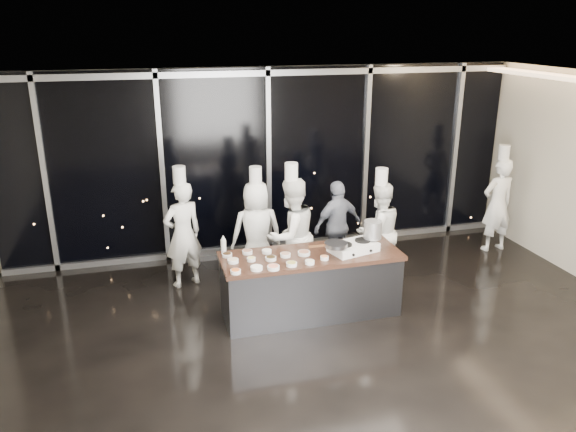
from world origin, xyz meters
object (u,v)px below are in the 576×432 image
(guest, at_px, (337,226))
(chef_side, at_px, (497,204))
(chef_left, at_px, (257,231))
(frying_pan, at_px, (335,245))
(demo_counter, at_px, (311,284))
(stove, at_px, (353,247))
(stock_pot, at_px, (373,230))
(chef_center, at_px, (291,235))
(chef_right, at_px, (379,231))
(chef_far_left, at_px, (183,233))

(guest, xyz_separation_m, chef_side, (3.00, 0.04, 0.11))
(guest, bearing_deg, chef_left, -11.49)
(frying_pan, bearing_deg, demo_counter, 138.01)
(demo_counter, relative_size, guest, 1.64)
(stove, relative_size, stock_pot, 2.84)
(chef_center, bearing_deg, frying_pan, 85.74)
(chef_left, xyz_separation_m, guest, (1.37, 0.11, -0.07))
(chef_right, height_order, chef_side, chef_side)
(chef_center, relative_size, guest, 1.32)
(frying_pan, xyz_separation_m, stock_pot, (0.60, 0.17, 0.10))
(stock_pot, distance_m, chef_center, 1.27)
(chef_left, height_order, chef_center, chef_center)
(demo_counter, distance_m, chef_far_left, 2.16)
(chef_far_left, relative_size, chef_side, 0.99)
(demo_counter, bearing_deg, chef_right, 31.70)
(frying_pan, distance_m, chef_center, 1.04)
(stock_pot, distance_m, chef_far_left, 2.87)
(stock_pot, relative_size, chef_far_left, 0.13)
(stove, xyz_separation_m, chef_left, (-1.08, 1.32, -0.14))
(frying_pan, relative_size, stock_pot, 2.28)
(chef_side, bearing_deg, demo_counter, 14.85)
(frying_pan, xyz_separation_m, chef_right, (1.08, 1.00, -0.27))
(chef_center, distance_m, chef_side, 3.98)
(demo_counter, height_order, chef_side, chef_side)
(frying_pan, relative_size, chef_left, 0.31)
(frying_pan, relative_size, chef_center, 0.29)
(stock_pot, xyz_separation_m, chef_right, (0.47, 0.83, -0.37))
(stove, xyz_separation_m, stock_pot, (0.30, 0.07, 0.20))
(frying_pan, xyz_separation_m, chef_side, (3.59, 1.56, -0.20))
(chef_center, xyz_separation_m, guest, (0.94, 0.56, -0.14))
(guest, bearing_deg, demo_counter, 41.33)
(chef_far_left, relative_size, chef_left, 1.02)
(stock_pot, relative_size, chef_center, 0.13)
(stove, bearing_deg, chef_right, 34.18)
(chef_far_left, distance_m, guest, 2.48)
(chef_far_left, bearing_deg, frying_pan, 120.23)
(stove, distance_m, guest, 1.47)
(stove, distance_m, chef_side, 3.60)
(demo_counter, xyz_separation_m, chef_center, (-0.06, 0.81, 0.43))
(guest, bearing_deg, chef_right, 117.03)
(frying_pan, height_order, chef_right, chef_right)
(chef_center, bearing_deg, stove, 102.58)
(demo_counter, xyz_separation_m, stove, (0.59, -0.05, 0.51))
(chef_far_left, xyz_separation_m, chef_right, (2.97, -0.55, -0.05))
(guest, bearing_deg, chef_far_left, -16.57)
(chef_far_left, bearing_deg, stove, 125.99)
(chef_left, bearing_deg, demo_counter, 112.13)
(stock_pot, bearing_deg, chef_right, 60.31)
(chef_far_left, height_order, guest, chef_far_left)
(chef_left, xyz_separation_m, chef_center, (0.43, -0.45, 0.06))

